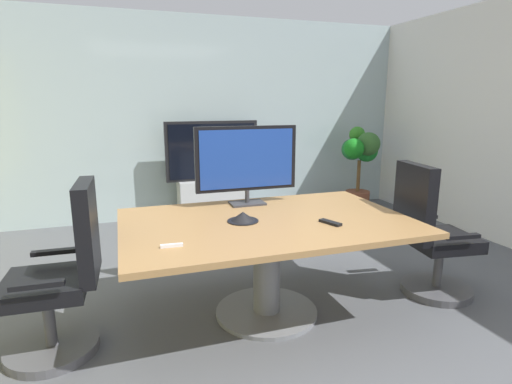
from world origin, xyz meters
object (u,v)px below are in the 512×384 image
(tv_monitor, at_px, (247,161))
(remote_control, at_px, (330,222))
(potted_plant, at_px, (360,159))
(conference_phone, at_px, (243,217))
(wall_display_unit, at_px, (213,187))
(office_chair_right, at_px, (430,241))
(office_chair_left, at_px, (62,284))
(conference_table, at_px, (267,242))

(tv_monitor, height_order, remote_control, tv_monitor)
(potted_plant, bearing_deg, conference_phone, -136.63)
(wall_display_unit, distance_m, remote_control, 2.80)
(office_chair_right, xyz_separation_m, potted_plant, (0.85, 2.39, 0.31))
(office_chair_left, bearing_deg, tv_monitor, 112.64)
(conference_table, height_order, remote_control, remote_control)
(remote_control, bearing_deg, tv_monitor, 97.15)
(potted_plant, bearing_deg, wall_display_unit, 172.44)
(office_chair_left, distance_m, conference_phone, 1.23)
(office_chair_right, height_order, remote_control, office_chair_right)
(office_chair_right, bearing_deg, conference_table, 92.62)
(conference_table, bearing_deg, remote_control, -31.02)
(conference_table, relative_size, tv_monitor, 2.42)
(office_chair_right, height_order, conference_phone, office_chair_right)
(potted_plant, height_order, conference_phone, potted_plant)
(office_chair_right, relative_size, potted_plant, 0.91)
(potted_plant, relative_size, remote_control, 7.05)
(conference_table, distance_m, potted_plant, 3.17)
(wall_display_unit, bearing_deg, office_chair_right, -65.75)
(office_chair_right, height_order, potted_plant, potted_plant)
(tv_monitor, relative_size, wall_display_unit, 0.64)
(conference_table, distance_m, tv_monitor, 0.71)
(tv_monitor, distance_m, wall_display_unit, 2.17)
(office_chair_left, relative_size, wall_display_unit, 0.83)
(office_chair_left, relative_size, potted_plant, 0.91)
(conference_table, height_order, tv_monitor, tv_monitor)
(office_chair_left, relative_size, tv_monitor, 1.30)
(conference_table, relative_size, conference_phone, 9.24)
(conference_table, bearing_deg, wall_display_unit, 86.29)
(office_chair_left, distance_m, tv_monitor, 1.59)
(office_chair_right, height_order, tv_monitor, tv_monitor)
(conference_phone, distance_m, remote_control, 0.61)
(wall_display_unit, distance_m, conference_phone, 2.57)
(conference_table, distance_m, office_chair_right, 1.37)
(office_chair_left, relative_size, conference_phone, 4.95)
(office_chair_right, xyz_separation_m, tv_monitor, (-1.36, 0.60, 0.64))
(remote_control, bearing_deg, conference_phone, 135.06)
(conference_phone, bearing_deg, conference_table, -5.26)
(tv_monitor, bearing_deg, potted_plant, 38.95)
(conference_table, distance_m, wall_display_unit, 2.55)
(office_chair_left, xyz_separation_m, potted_plant, (3.57, 2.30, 0.31))
(office_chair_left, xyz_separation_m, conference_phone, (1.19, 0.05, 0.31))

